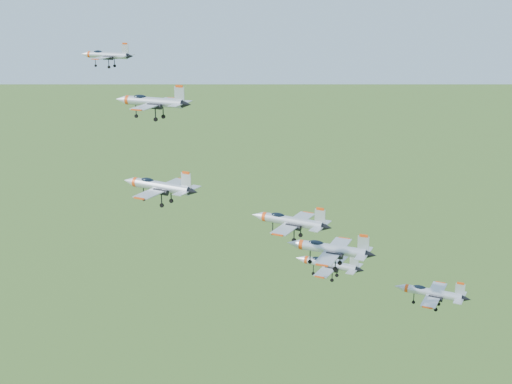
% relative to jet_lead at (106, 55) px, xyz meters
% --- Properties ---
extents(jet_lead, '(10.44, 8.61, 2.79)m').
position_rel_jet_lead_xyz_m(jet_lead, '(0.00, 0.00, 0.00)').
color(jet_lead, '#B3B7C0').
extents(jet_left_high, '(13.73, 11.37, 3.67)m').
position_rel_jet_lead_xyz_m(jet_left_high, '(12.95, -9.76, -5.84)').
color(jet_left_high, '#B3B7C0').
extents(jet_right_high, '(11.98, 10.08, 3.22)m').
position_rel_jet_lead_xyz_m(jet_right_high, '(22.77, -29.15, -13.35)').
color(jet_right_high, '#B3B7C0').
extents(jet_left_low, '(13.55, 11.37, 3.63)m').
position_rel_jet_lead_xyz_m(jet_left_low, '(36.31, -11.83, -22.70)').
color(jet_left_low, '#B3B7C0').
extents(jet_right_low, '(12.85, 10.66, 3.43)m').
position_rel_jet_lead_xyz_m(jet_right_low, '(44.51, -21.73, -22.54)').
color(jet_right_low, '#B3B7C0').
extents(jet_trail, '(11.09, 9.30, 2.97)m').
position_rel_jet_lead_xyz_m(jet_trail, '(42.90, -14.00, -28.12)').
color(jet_trail, '#B3B7C0').
extents(jet_extra, '(11.83, 9.87, 3.16)m').
position_rel_jet_lead_xyz_m(jet_extra, '(57.87, -7.88, -33.48)').
color(jet_extra, '#B3B7C0').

